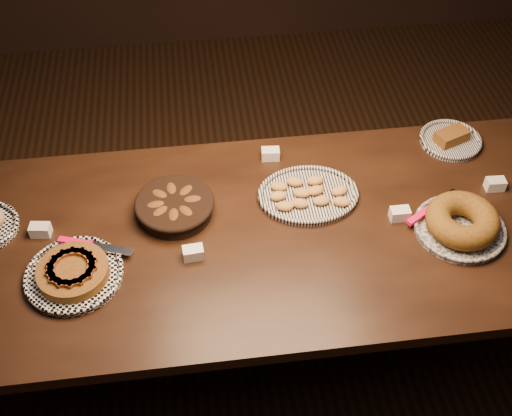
{
  "coord_description": "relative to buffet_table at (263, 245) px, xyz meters",
  "views": [
    {
      "loc": [
        -0.22,
        -1.5,
        2.46
      ],
      "look_at": [
        -0.02,
        0.05,
        0.82
      ],
      "focal_mm": 45.0,
      "sensor_mm": 36.0,
      "label": 1
    }
  ],
  "objects": [
    {
      "name": "ground",
      "position": [
        0.0,
        0.0,
        -0.68
      ],
      "size": [
        5.0,
        5.0,
        0.0
      ],
      "primitive_type": "plane",
      "color": "black",
      "rests_on": "ground"
    },
    {
      "name": "buffet_table",
      "position": [
        0.0,
        0.0,
        0.0
      ],
      "size": [
        2.4,
        1.0,
        0.75
      ],
      "color": "black",
      "rests_on": "ground"
    },
    {
      "name": "apple_tart_plate",
      "position": [
        -0.65,
        -0.12,
        0.1
      ],
      "size": [
        0.36,
        0.33,
        0.06
      ],
      "rotation": [
        0.0,
        0.0,
        0.24
      ],
      "color": "white",
      "rests_on": "buffet_table"
    },
    {
      "name": "madeleine_platter",
      "position": [
        0.19,
        0.14,
        0.09
      ],
      "size": [
        0.37,
        0.3,
        0.04
      ],
      "rotation": [
        0.0,
        0.0,
        -0.05
      ],
      "color": "black",
      "rests_on": "buffet_table"
    },
    {
      "name": "bundt_cake_plate",
      "position": [
        0.69,
        -0.09,
        0.12
      ],
      "size": [
        0.35,
        0.35,
        0.1
      ],
      "rotation": [
        0.0,
        0.0,
        0.06
      ],
      "color": "black",
      "rests_on": "buffet_table"
    },
    {
      "name": "croissant_basket",
      "position": [
        -0.31,
        0.13,
        0.12
      ],
      "size": [
        0.35,
        0.35,
        0.07
      ],
      "rotation": [
        0.0,
        0.0,
        0.41
      ],
      "color": "black",
      "rests_on": "buffet_table"
    },
    {
      "name": "loaf_plate",
      "position": [
        0.82,
        0.38,
        0.09
      ],
      "size": [
        0.25,
        0.25,
        0.06
      ],
      "rotation": [
        0.0,
        0.0,
        0.37
      ],
      "color": "black",
      "rests_on": "buffet_table"
    },
    {
      "name": "tent_cards",
      "position": [
        0.09,
        0.1,
        0.1
      ],
      "size": [
        1.75,
        0.52,
        0.04
      ],
      "color": "white",
      "rests_on": "buffet_table"
    }
  ]
}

